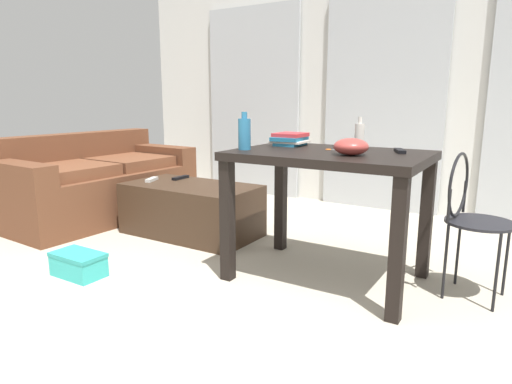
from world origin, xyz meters
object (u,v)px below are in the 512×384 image
at_px(tv_remote_on_table, 400,151).
at_px(craft_table, 329,172).
at_px(tv_remote_primary, 152,179).
at_px(tv_remote_secondary, 181,178).
at_px(book_stack, 290,139).
at_px(wire_chair, 469,209).
at_px(bottle_near, 244,133).
at_px(bottle_far, 359,136).
at_px(coffee_table, 191,210).
at_px(bowl, 351,147).
at_px(shoebox, 79,264).
at_px(couch, 96,184).
at_px(scissors, 332,150).

bearing_deg(tv_remote_on_table, craft_table, 178.91).
xyz_separation_m(tv_remote_primary, tv_remote_secondary, (0.14, 0.20, -0.00)).
height_order(book_stack, tv_remote_on_table, book_stack).
bearing_deg(craft_table, tv_remote_primary, 172.52).
relative_size(wire_chair, tv_remote_secondary, 4.48).
bearing_deg(bottle_near, bottle_far, 35.68).
bearing_deg(coffee_table, book_stack, -4.80).
relative_size(bottle_near, bowl, 1.19).
relative_size(tv_remote_on_table, shoebox, 0.46).
bearing_deg(tv_remote_primary, couch, 157.92).
bearing_deg(bowl, book_stack, 150.72).
height_order(craft_table, wire_chair, wire_chair).
height_order(craft_table, bowl, bowl).
xyz_separation_m(coffee_table, bowl, (1.46, -0.38, 0.63)).
bearing_deg(tv_remote_on_table, book_stack, 152.73).
xyz_separation_m(bowl, tv_remote_primary, (-1.84, 0.32, -0.41)).
xyz_separation_m(couch, bowl, (2.59, -0.35, 0.52)).
distance_m(scissors, tv_remote_secondary, 1.59).
xyz_separation_m(couch, craft_table, (2.42, -0.25, 0.35)).
distance_m(craft_table, scissors, 0.15).
xyz_separation_m(bottle_far, book_stack, (-0.46, -0.04, -0.04)).
relative_size(tv_remote_on_table, tv_remote_secondary, 0.86).
relative_size(bowl, book_stack, 0.70).
height_order(coffee_table, tv_remote_on_table, tv_remote_on_table).
bearing_deg(tv_remote_secondary, scissors, -13.54).
relative_size(couch, shoebox, 5.21).
distance_m(bottle_far, tv_remote_primary, 1.83).
xyz_separation_m(coffee_table, book_stack, (0.93, -0.08, 0.62)).
height_order(scissors, tv_remote_secondary, scissors).
bearing_deg(craft_table, coffee_table, 168.21).
bearing_deg(shoebox, couch, 136.47).
xyz_separation_m(book_stack, tv_remote_secondary, (-1.17, 0.23, -0.40)).
height_order(coffee_table, tv_remote_primary, tv_remote_primary).
bearing_deg(book_stack, tv_remote_primary, 178.77).
distance_m(bottle_near, tv_remote_secondary, 1.30).
xyz_separation_m(couch, tv_remote_primary, (0.75, -0.03, 0.12)).
relative_size(craft_table, scissors, 11.11).
bearing_deg(tv_remote_on_table, coffee_table, 151.49).
height_order(tv_remote_on_table, shoebox, tv_remote_on_table).
bearing_deg(bowl, scissors, 135.44).
distance_m(wire_chair, bottle_near, 1.34).
xyz_separation_m(tv_remote_primary, shoebox, (0.35, -1.01, -0.35)).
bearing_deg(bowl, shoebox, -155.42).
xyz_separation_m(couch, bottle_near, (1.94, -0.43, 0.58)).
distance_m(coffee_table, shoebox, 1.07).
xyz_separation_m(wire_chair, shoebox, (-2.08, -0.97, -0.43)).
height_order(tv_remote_primary, tv_remote_secondary, tv_remote_primary).
bearing_deg(tv_remote_primary, scissors, -24.91).
distance_m(coffee_table, tv_remote_on_table, 1.77).
bearing_deg(bottle_far, bottle_near, -144.32).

